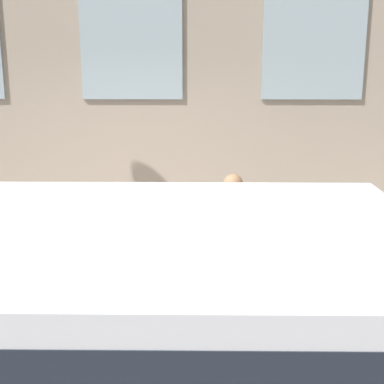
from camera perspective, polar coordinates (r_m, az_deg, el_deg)
name	(u,v)px	position (r m, az deg, el deg)	size (l,w,h in m)	color
ground_plane	(103,371)	(4.57, -9.50, -18.30)	(80.00, 80.00, 0.00)	#47474C
sidewalk	(124,297)	(5.61, -7.32, -11.02)	(2.47, 60.00, 0.13)	#B2ADA3
fire_hydrant	(148,278)	(4.91, -4.74, -9.15)	(0.29, 0.42, 0.73)	red
person	(232,222)	(5.32, 4.33, -3.19)	(0.29, 0.19, 1.21)	#998466
parked_truck_silver_near	(82,363)	(2.81, -11.68, -17.44)	(2.00, 5.04, 1.69)	black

